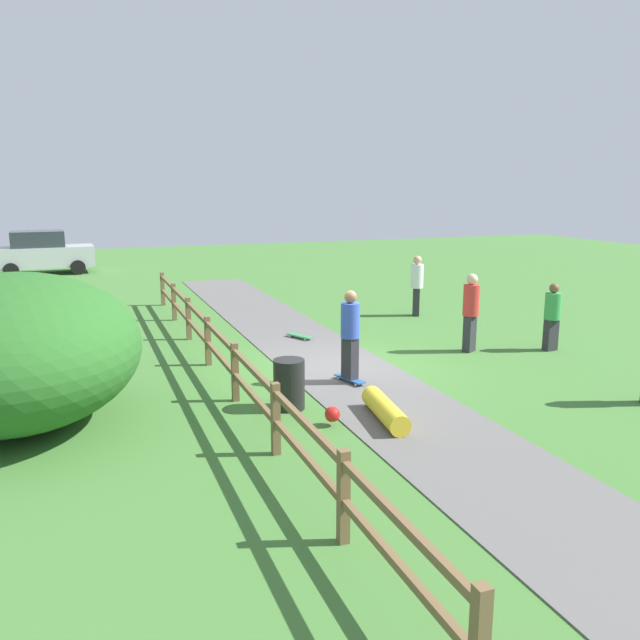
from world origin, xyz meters
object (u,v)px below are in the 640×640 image
object	(u,v)px
bush_large	(13,350)
bystander_red	(471,309)
bystander_green	(552,314)
parked_car_silver	(42,252)
trash_bin	(289,384)
skater_fallen	(381,410)
bystander_white	(417,283)
skater_riding	(350,331)
skateboard_loose	(299,336)

from	to	relation	value
bush_large	bystander_red	bearing A→B (deg)	7.66
bystander_green	parked_car_silver	size ratio (longest dim) A/B	0.38
trash_bin	skater_fallen	xyz separation A→B (m)	(1.24, -1.18, -0.25)
bush_large	parked_car_silver	distance (m)	19.81
bystander_white	bush_large	bearing A→B (deg)	-152.41
skater_riding	skateboard_loose	distance (m)	4.06
bystander_white	bystander_red	world-z (taller)	bystander_red
skater_fallen	bystander_white	xyz separation A→B (m)	(4.97, 7.73, 0.81)
bush_large	bystander_green	world-z (taller)	bush_large
skater_fallen	parked_car_silver	xyz separation A→B (m)	(-6.05, 21.97, 0.76)
skater_riding	skateboard_loose	size ratio (longest dim) A/B	2.32
skater_fallen	skateboard_loose	size ratio (longest dim) A/B	2.01
bystander_white	bystander_red	distance (m)	4.36
bystander_red	parked_car_silver	distance (m)	21.07
bystander_green	trash_bin	bearing A→B (deg)	-166.70
bush_large	bystander_white	world-z (taller)	bush_large
bush_large	trash_bin	distance (m)	4.63
trash_bin	bystander_white	xyz separation A→B (m)	(6.21, 6.56, 0.56)
skater_riding	bystander_white	world-z (taller)	skater_riding
skater_riding	bystander_red	bearing A→B (deg)	19.41
skateboard_loose	trash_bin	bearing A→B (deg)	-110.91
bystander_red	skater_fallen	bearing A→B (deg)	-139.30
skateboard_loose	parked_car_silver	xyz separation A→B (m)	(-6.69, 15.86, 0.87)
bush_large	trash_bin	world-z (taller)	bush_large
bystander_green	bystander_red	bearing A→B (deg)	162.50
skater_fallen	parked_car_silver	bearing A→B (deg)	105.39
trash_bin	bystander_green	distance (m)	7.38
skater_riding	skater_fallen	bearing A→B (deg)	-99.59
bush_large	bystander_red	distance (m)	9.82
skater_riding	bystander_green	world-z (taller)	skater_riding
bystander_red	skateboard_loose	bearing A→B (deg)	142.16
skater_riding	bystander_red	distance (m)	3.89
skater_fallen	skateboard_loose	xyz separation A→B (m)	(0.64, 6.11, -0.11)
trash_bin	parked_car_silver	bearing A→B (deg)	103.02
skateboard_loose	skater_riding	bearing A→B (deg)	-94.01
bystander_white	bystander_green	size ratio (longest dim) A/B	1.12
trash_bin	bystander_red	world-z (taller)	bystander_red
bystander_green	bystander_red	world-z (taller)	bystander_red
bystander_green	parked_car_silver	bearing A→B (deg)	122.10
bush_large	bystander_red	xyz separation A→B (m)	(9.73, 1.31, -0.21)
bush_large	skater_riding	distance (m)	6.07
skater_riding	bystander_green	distance (m)	5.61
skater_fallen	bystander_green	size ratio (longest dim) A/B	0.99
bystander_green	bush_large	bearing A→B (deg)	-176.50
bush_large	skateboard_loose	xyz separation A→B (m)	(6.34, 3.95, -1.17)
trash_bin	parked_car_silver	size ratio (longest dim) A/B	0.21
trash_bin	parked_car_silver	xyz separation A→B (m)	(-4.81, 20.79, 0.51)
parked_car_silver	bystander_white	bearing A→B (deg)	-52.27
skateboard_loose	bystander_red	xyz separation A→B (m)	(3.39, -2.64, 0.96)
trash_bin	skater_riding	size ratio (longest dim) A/B	0.48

